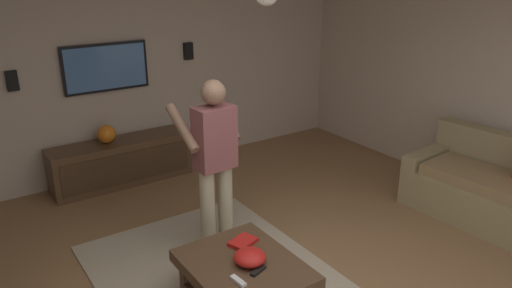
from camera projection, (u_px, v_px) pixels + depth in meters
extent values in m
cube|color=#BCA893|center=(121.00, 65.00, 6.01)|extent=(0.10, 6.62, 2.79)
cube|color=#93845B|center=(500.00, 206.00, 5.08)|extent=(1.96, 0.98, 0.42)
cube|color=#93845B|center=(428.00, 173.00, 5.68)|extent=(0.24, 0.85, 0.58)
cube|color=#91754E|center=(500.00, 184.00, 4.93)|extent=(1.54, 0.71, 0.12)
cube|color=#513823|center=(244.00, 269.00, 3.80)|extent=(1.00, 0.80, 0.10)
cylinder|color=#513823|center=(249.00, 253.00, 4.36)|extent=(0.07, 0.07, 0.30)
cylinder|color=#513823|center=(184.00, 277.00, 4.02)|extent=(0.07, 0.07, 0.30)
cube|color=#513823|center=(122.00, 162.00, 6.03)|extent=(0.44, 1.70, 0.55)
cube|color=#412C1C|center=(128.00, 168.00, 5.85)|extent=(0.01, 1.56, 0.39)
cube|color=black|center=(106.00, 67.00, 5.82)|extent=(0.05, 1.02, 0.57)
cube|color=#4874AD|center=(106.00, 68.00, 5.80)|extent=(0.01, 0.96, 0.51)
cylinder|color=#C6B793|center=(225.00, 204.00, 4.68)|extent=(0.14, 0.14, 0.82)
cylinder|color=#C6B793|center=(208.00, 210.00, 4.56)|extent=(0.14, 0.14, 0.82)
cube|color=#8C4C4C|center=(215.00, 138.00, 4.37)|extent=(0.24, 0.37, 0.58)
sphere|color=#997056|center=(213.00, 92.00, 4.23)|extent=(0.22, 0.22, 0.22)
cylinder|color=#997056|center=(223.00, 119.00, 4.60)|extent=(0.48, 0.12, 0.37)
cylinder|color=#997056|center=(182.00, 128.00, 4.35)|extent=(0.48, 0.12, 0.37)
cube|color=white|center=(193.00, 128.00, 4.66)|extent=(0.04, 0.05, 0.16)
ellipsoid|color=red|center=(250.00, 257.00, 3.76)|extent=(0.25, 0.25, 0.11)
cube|color=white|center=(238.00, 281.00, 3.55)|extent=(0.15, 0.06, 0.02)
cube|color=black|center=(258.00, 271.00, 3.67)|extent=(0.09, 0.16, 0.02)
cube|color=red|center=(243.00, 242.00, 4.03)|extent=(0.22, 0.26, 0.04)
sphere|color=orange|center=(106.00, 134.00, 5.83)|extent=(0.22, 0.22, 0.22)
cube|color=black|center=(188.00, 51.00, 6.38)|extent=(0.06, 0.12, 0.22)
cube|color=black|center=(12.00, 81.00, 5.30)|extent=(0.06, 0.12, 0.22)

